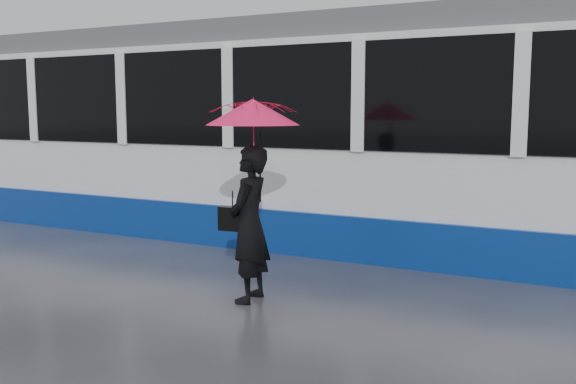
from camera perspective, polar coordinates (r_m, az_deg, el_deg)
The scene contains 6 objects.
ground at distance 7.94m, azimuth -3.40°, elevation -7.48°, with size 90.00×90.00×0.00m, color #2D2D32.
rails at distance 10.10m, azimuth 3.97°, elevation -4.21°, with size 34.00×1.51×0.02m.
tram at distance 9.09m, azimuth 24.07°, elevation 4.24°, with size 26.00×2.56×3.35m.
woman at distance 6.77m, azimuth -3.45°, elevation -2.88°, with size 0.60×0.40×1.66m, color black.
umbrella at distance 6.64m, azimuth -3.14°, elevation 5.49°, with size 1.09×1.09×1.12m.
handbag at distance 6.90m, azimuth -4.93°, elevation -2.37°, with size 0.31×0.17×0.44m.
Camera 1 is at (3.98, -6.56, 2.03)m, focal length 40.00 mm.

